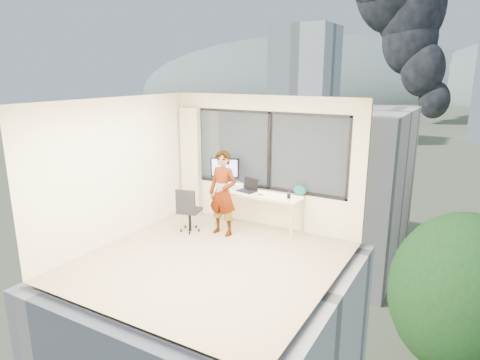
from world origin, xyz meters
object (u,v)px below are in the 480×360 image
Objects in this scene: desk at (257,211)px; monitor at (225,172)px; game_console at (236,185)px; handbag at (300,190)px; chair at (190,209)px; laptop at (247,186)px; person at (223,193)px.

monitor reaches higher than desk.
game_console is 1.38m from handbag.
desk is 2.00× the size of chair.
monitor is at bearing -178.01° from handbag.
laptop reaches higher than chair.
monitor is (-0.36, 0.67, 0.24)m from person.
person reaches higher than desk.
monitor is 0.64m from laptop.
handbag is (1.38, 0.05, 0.06)m from game_console.
chair is 2.38× the size of laptop.
person is 2.71× the size of monitor.
person reaches higher than monitor.
desk is at bearing 20.78° from chair.
laptop is at bearing -173.91° from desk.
laptop is (0.87, 0.72, 0.42)m from chair.
handbag reaches higher than chair.
laptop is (0.59, -0.14, -0.18)m from monitor.
game_console is 1.20× the size of handbag.
chair is at bearing -145.30° from desk.
laptop reaches higher than handbag.
person is at bearing 3.35° from chair.
monitor is 1.59× the size of laptop.
monitor is at bearing 121.14° from person.
person is at bearing -57.79° from game_console.
chair is 3.48× the size of handbag.
chair is (-1.08, -0.75, 0.07)m from desk.
handbag is (1.01, 0.26, -0.02)m from laptop.
handbag reaches higher than desk.
person reaches higher than game_console.
laptop is at bearing -29.16° from monitor.
desk is 0.82m from person.
desk is at bearing 18.54° from laptop.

